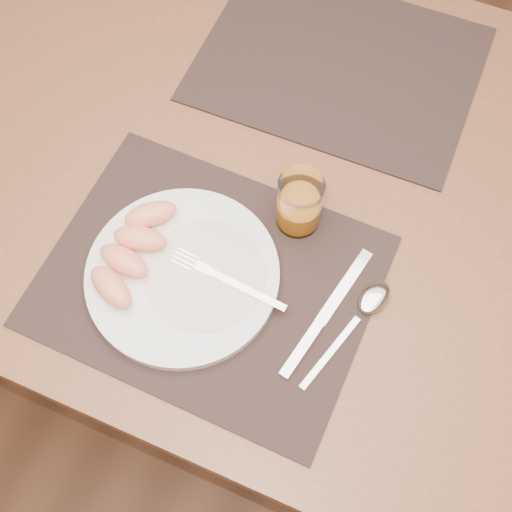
% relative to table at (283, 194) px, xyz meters
% --- Properties ---
extents(ground, '(5.00, 5.00, 0.00)m').
position_rel_table_xyz_m(ground, '(0.00, 0.00, -0.67)').
color(ground, brown).
rests_on(ground, ground).
extents(table, '(1.40, 0.90, 0.75)m').
position_rel_table_xyz_m(table, '(0.00, 0.00, 0.00)').
color(table, brown).
rests_on(table, ground).
extents(placemat_near, '(0.46, 0.36, 0.00)m').
position_rel_table_xyz_m(placemat_near, '(-0.03, -0.22, 0.09)').
color(placemat_near, '#2E201D').
rests_on(placemat_near, table).
extents(placemat_far, '(0.45, 0.35, 0.00)m').
position_rel_table_xyz_m(placemat_far, '(0.01, 0.22, 0.09)').
color(placemat_far, '#2E201D').
rests_on(placemat_far, table).
extents(plate, '(0.27, 0.27, 0.02)m').
position_rel_table_xyz_m(plate, '(-0.06, -0.23, 0.10)').
color(plate, white).
rests_on(plate, placemat_near).
extents(plate_dressing, '(0.17, 0.17, 0.00)m').
position_rel_table_xyz_m(plate_dressing, '(-0.03, -0.22, 0.10)').
color(plate_dressing, white).
rests_on(plate_dressing, plate).
extents(fork, '(0.18, 0.03, 0.00)m').
position_rel_table_xyz_m(fork, '(-0.01, -0.22, 0.11)').
color(fork, silver).
rests_on(fork, plate).
extents(knife, '(0.06, 0.22, 0.01)m').
position_rel_table_xyz_m(knife, '(0.14, -0.22, 0.09)').
color(knife, silver).
rests_on(knife, placemat_near).
extents(spoon, '(0.08, 0.19, 0.01)m').
position_rel_table_xyz_m(spoon, '(0.19, -0.17, 0.09)').
color(spoon, silver).
rests_on(spoon, placemat_near).
extents(juice_glass, '(0.06, 0.06, 0.10)m').
position_rel_table_xyz_m(juice_glass, '(0.05, -0.08, 0.13)').
color(juice_glass, white).
rests_on(juice_glass, placemat_near).
extents(grapefruit_wedges, '(0.09, 0.19, 0.03)m').
position_rel_table_xyz_m(grapefruit_wedges, '(-0.14, -0.23, 0.12)').
color(grapefruit_wedges, '#FF9268').
rests_on(grapefruit_wedges, plate).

